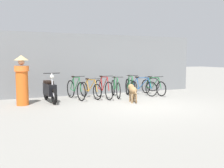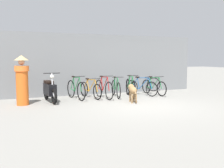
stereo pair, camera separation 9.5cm
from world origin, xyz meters
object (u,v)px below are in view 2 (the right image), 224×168
at_px(bicycle_0, 76,89).
at_px(bicycle_4, 131,88).
at_px(person_in_robes, 22,79).
at_px(spare_tire_left, 154,84).
at_px(bicycle_5, 142,87).
at_px(bicycle_6, 154,87).
at_px(stray_dog, 133,90).
at_px(bicycle_2, 104,89).
at_px(motorcycle, 50,90).
at_px(bicycle_1, 90,90).
at_px(bicycle_3, 116,88).

xyz_separation_m(bicycle_0, bicycle_4, (2.25, -0.24, -0.01)).
xyz_separation_m(bicycle_0, person_in_robes, (-2.00, -0.51, 0.51)).
distance_m(bicycle_0, spare_tire_left, 4.17).
bearing_deg(bicycle_5, bicycle_6, 59.94).
bearing_deg(bicycle_5, stray_dog, -59.25).
height_order(bicycle_2, motorcycle, motorcycle).
bearing_deg(bicycle_4, bicycle_2, -75.65).
xyz_separation_m(bicycle_1, motorcycle, (-1.64, -0.24, 0.09)).
bearing_deg(motorcycle, spare_tire_left, 98.54).
height_order(bicycle_1, bicycle_6, bicycle_6).
height_order(bicycle_0, person_in_robes, person_in_robes).
xyz_separation_m(bicycle_4, person_in_robes, (-4.26, -0.27, 0.52)).
distance_m(bicycle_1, person_in_robes, 2.72).
relative_size(bicycle_0, bicycle_1, 1.00).
height_order(bicycle_5, spare_tire_left, bicycle_5).
bearing_deg(spare_tire_left, stray_dog, -135.49).
xyz_separation_m(bicycle_5, bicycle_6, (0.54, -0.10, -0.00)).
xyz_separation_m(stray_dog, person_in_robes, (-3.70, 0.96, 0.45)).
relative_size(bicycle_1, stray_dog, 1.63).
bearing_deg(bicycle_1, bicycle_5, 77.41).
bearing_deg(motorcycle, bicycle_0, 98.06).
distance_m(bicycle_3, bicycle_5, 1.24).
bearing_deg(bicycle_3, person_in_robes, -71.23).
distance_m(bicycle_6, spare_tire_left, 1.21).
height_order(bicycle_4, bicycle_6, bicycle_4).
xyz_separation_m(bicycle_2, person_in_robes, (-3.07, -0.28, 0.51)).
distance_m(motorcycle, spare_tire_left, 5.22).
relative_size(bicycle_1, bicycle_6, 0.98).
bearing_deg(bicycle_5, bicycle_3, -106.70).
bearing_deg(bicycle_4, stray_dog, -9.22).
relative_size(bicycle_3, motorcycle, 0.95).
relative_size(bicycle_2, stray_dog, 1.68).
height_order(bicycle_0, bicycle_5, bicycle_0).
bearing_deg(bicycle_3, bicycle_0, -81.10).
xyz_separation_m(person_in_robes, spare_tire_left, (6.08, 1.38, -0.56)).
bearing_deg(bicycle_6, spare_tire_left, 141.92).
relative_size(bicycle_0, person_in_robes, 0.98).
height_order(stray_dog, person_in_robes, person_in_robes).
bearing_deg(bicycle_6, motorcycle, -94.71).
bearing_deg(bicycle_6, bicycle_0, -97.96).
bearing_deg(person_in_robes, spare_tire_left, -176.92).
relative_size(bicycle_2, bicycle_4, 1.00).
distance_m(bicycle_2, spare_tire_left, 3.20).
xyz_separation_m(bicycle_1, bicycle_6, (2.83, -0.18, 0.00)).
height_order(bicycle_0, bicycle_2, bicycle_0).
relative_size(bicycle_3, spare_tire_left, 2.52).
xyz_separation_m(bicycle_3, spare_tire_left, (2.43, 0.97, -0.03)).
height_order(bicycle_5, person_in_robes, person_in_robes).
distance_m(bicycle_3, bicycle_6, 1.78).
bearing_deg(bicycle_2, bicycle_6, 89.65).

